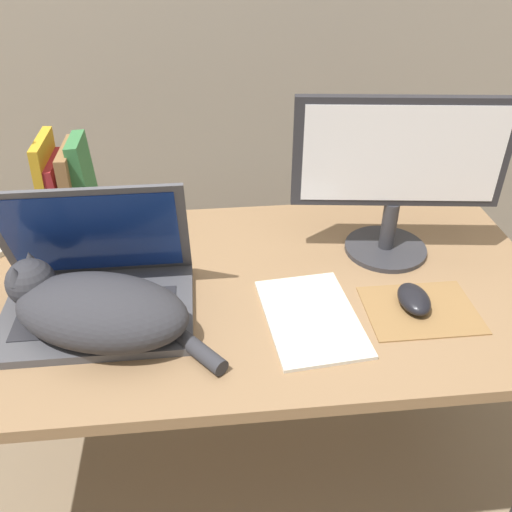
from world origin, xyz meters
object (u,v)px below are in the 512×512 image
Objects in this scene: laptop at (97,288)px; computer_mouse at (414,299)px; cat at (95,309)px; book_row at (69,191)px; external_monitor at (398,171)px; webcam at (161,210)px; notepad at (311,317)px.

laptop reaches higher than computer_mouse.
cat is 1.67× the size of book_row.
external_monitor reaches higher than webcam.
laptop is at bearing 174.22° from computer_mouse.
book_row reaches higher than notepad.
cat reaches higher than notepad.
computer_mouse is 0.35× the size of notepad.
cat is (0.01, -0.09, 0.01)m from laptop.
notepad is (-0.23, -0.23, -0.21)m from external_monitor.
external_monitor reaches higher than notepad.
external_monitor is 4.64× the size of computer_mouse.
cat is at bearing -82.45° from laptop.
book_row is 0.88× the size of notepad.
laptop reaches higher than cat.
book_row reaches higher than computer_mouse.
cat is 4.21× the size of computer_mouse.
laptop is 5.85× the size of webcam.
computer_mouse is at bearing -91.77° from external_monitor.
cat is 0.64m from computer_mouse.
notepad is at bearing -134.49° from external_monitor.
book_row reaches higher than webcam.
book_row is 0.23m from webcam.
book_row is at bearing 153.15° from computer_mouse.
laptop is 0.91× the size of cat.
cat is 0.91× the size of external_monitor.
external_monitor reaches higher than laptop.
external_monitor is 0.60m from webcam.
cat is 0.43m from notepad.
laptop is at bearing 97.55° from cat.
notepad is at bearing -10.74° from laptop.
computer_mouse is 0.22m from notepad.
cat is 0.43m from webcam.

